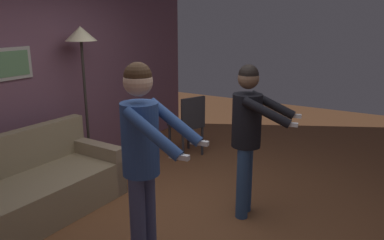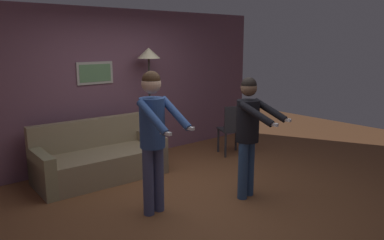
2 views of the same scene
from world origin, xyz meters
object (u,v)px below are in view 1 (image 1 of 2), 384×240
Objects in this scene: couch at (32,192)px; dining_chair_distant at (189,122)px; person_standing_right at (248,128)px; person_standing_left at (142,148)px; torchiere_lamp at (82,48)px.

dining_chair_distant is (2.40, -0.50, 0.25)m from couch.
person_standing_right is 1.74× the size of dining_chair_distant.
person_standing_right is at bearing -58.57° from couch.
dining_chair_distant is (2.44, 1.04, -0.53)m from person_standing_left.
torchiere_lamp reaches higher than couch.
dining_chair_distant is (1.24, -0.83, -1.16)m from torchiere_lamp.
torchiere_lamp is 1.89m from dining_chair_distant.
couch is 1.72m from person_standing_left.
person_standing_right is (1.18, -1.94, 0.69)m from couch.
torchiere_lamp is 2.31m from person_standing_left.
dining_chair_distant is at bearing -33.76° from torchiere_lamp.
dining_chair_distant is at bearing -11.67° from couch.
person_standing_right is (0.02, -2.27, -0.72)m from torchiere_lamp.
torchiere_lamp reaches higher than dining_chair_distant.
dining_chair_distant is at bearing 23.01° from person_standing_left.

